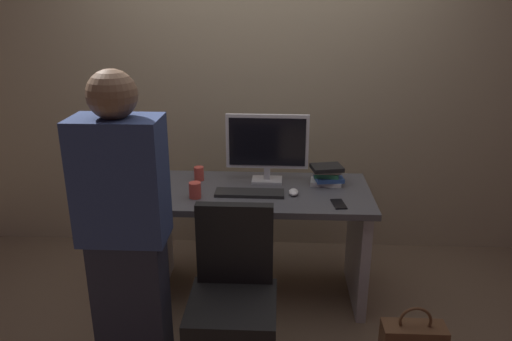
# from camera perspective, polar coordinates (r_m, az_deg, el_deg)

# --- Properties ---
(ground_plane) EXTENTS (9.00, 9.00, 0.00)m
(ground_plane) POSITION_cam_1_polar(r_m,az_deg,el_deg) (3.49, 0.04, -13.94)
(ground_plane) COLOR brown
(wall_back) EXTENTS (6.40, 0.10, 3.00)m
(wall_back) POSITION_cam_1_polar(r_m,az_deg,el_deg) (3.73, 0.65, 12.96)
(wall_back) COLOR tan
(wall_back) RESTS_ON ground
(desk) EXTENTS (1.45, 0.70, 0.76)m
(desk) POSITION_cam_1_polar(r_m,az_deg,el_deg) (3.23, 0.04, -6.16)
(desk) COLOR #4C4C51
(desk) RESTS_ON ground
(office_chair) EXTENTS (0.52, 0.52, 0.94)m
(office_chair) POSITION_cam_1_polar(r_m,az_deg,el_deg) (2.60, -2.65, -15.54)
(office_chair) COLOR black
(office_chair) RESTS_ON ground
(person_at_desk) EXTENTS (0.40, 0.24, 1.64)m
(person_at_desk) POSITION_cam_1_polar(r_m,az_deg,el_deg) (2.42, -14.83, -7.78)
(person_at_desk) COLOR #262838
(person_at_desk) RESTS_ON ground
(monitor) EXTENTS (0.54, 0.14, 0.46)m
(monitor) POSITION_cam_1_polar(r_m,az_deg,el_deg) (3.21, 1.31, 3.05)
(monitor) COLOR silver
(monitor) RESTS_ON desk
(keyboard) EXTENTS (0.43, 0.13, 0.02)m
(keyboard) POSITION_cam_1_polar(r_m,az_deg,el_deg) (3.07, -0.74, -2.62)
(keyboard) COLOR #262626
(keyboard) RESTS_ON desk
(mouse) EXTENTS (0.06, 0.10, 0.03)m
(mouse) POSITION_cam_1_polar(r_m,az_deg,el_deg) (3.07, 4.37, -2.52)
(mouse) COLOR white
(mouse) RESTS_ON desk
(cup_near_keyboard) EXTENTS (0.07, 0.07, 0.10)m
(cup_near_keyboard) POSITION_cam_1_polar(r_m,az_deg,el_deg) (3.03, -7.09, -2.28)
(cup_near_keyboard) COLOR #D84C3F
(cup_near_keyboard) RESTS_ON desk
(cup_by_monitor) EXTENTS (0.06, 0.06, 0.09)m
(cup_by_monitor) POSITION_cam_1_polar(r_m,az_deg,el_deg) (3.31, -6.63, -0.36)
(cup_by_monitor) COLOR #D84C3F
(cup_by_monitor) RESTS_ON desk
(book_stack) EXTENTS (0.23, 0.19, 0.13)m
(book_stack) POSITION_cam_1_polar(r_m,az_deg,el_deg) (3.25, 8.23, -0.47)
(book_stack) COLOR white
(book_stack) RESTS_ON desk
(cell_phone) EXTENTS (0.09, 0.15, 0.01)m
(cell_phone) POSITION_cam_1_polar(r_m,az_deg,el_deg) (2.96, 9.56, -3.86)
(cell_phone) COLOR black
(cell_phone) RESTS_ON desk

